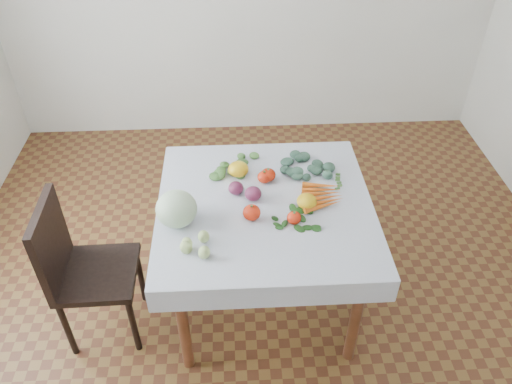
% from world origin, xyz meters
% --- Properties ---
extents(ground, '(4.00, 4.00, 0.00)m').
position_xyz_m(ground, '(0.00, 0.00, 0.00)').
color(ground, brown).
extents(table, '(1.00, 1.00, 0.75)m').
position_xyz_m(table, '(0.00, 0.00, 0.65)').
color(table, brown).
rests_on(table, ground).
extents(tablecloth, '(1.12, 1.12, 0.01)m').
position_xyz_m(tablecloth, '(0.00, 0.00, 0.75)').
color(tablecloth, white).
rests_on(tablecloth, table).
extents(chair, '(0.41, 0.41, 0.90)m').
position_xyz_m(chair, '(-0.99, -0.16, 0.52)').
color(chair, black).
rests_on(chair, ground).
extents(cabbage, '(0.27, 0.27, 0.18)m').
position_xyz_m(cabbage, '(-0.45, -0.12, 0.85)').
color(cabbage, beige).
rests_on(cabbage, tablecloth).
extents(tomato_a, '(0.10, 0.10, 0.07)m').
position_xyz_m(tomato_a, '(0.03, 0.20, 0.79)').
color(tomato_a, red).
rests_on(tomato_a, tablecloth).
extents(tomato_b, '(0.09, 0.09, 0.07)m').
position_xyz_m(tomato_b, '(0.01, 0.19, 0.79)').
color(tomato_b, red).
rests_on(tomato_b, tablecloth).
extents(tomato_c, '(0.09, 0.09, 0.06)m').
position_xyz_m(tomato_c, '(0.13, -0.15, 0.79)').
color(tomato_c, red).
rests_on(tomato_c, tablecloth).
extents(tomato_d, '(0.12, 0.12, 0.08)m').
position_xyz_m(tomato_d, '(-0.08, -0.11, 0.80)').
color(tomato_d, red).
rests_on(tomato_d, tablecloth).
extents(heirloom_back, '(0.14, 0.14, 0.08)m').
position_xyz_m(heirloom_back, '(-0.13, 0.26, 0.80)').
color(heirloom_back, yellow).
rests_on(heirloom_back, tablecloth).
extents(heirloom_front, '(0.13, 0.13, 0.07)m').
position_xyz_m(heirloom_front, '(0.21, -0.04, 0.79)').
color(heirloom_front, yellow).
rests_on(heirloom_front, tablecloth).
extents(onion_a, '(0.10, 0.10, 0.07)m').
position_xyz_m(onion_a, '(-0.15, 0.09, 0.79)').
color(onion_a, '#4F162F').
rests_on(onion_a, tablecloth).
extents(onion_b, '(0.10, 0.10, 0.08)m').
position_xyz_m(onion_b, '(-0.06, 0.04, 0.79)').
color(onion_b, '#4F162F').
rests_on(onion_b, tablecloth).
extents(tomatillo_cluster, '(0.13, 0.15, 0.05)m').
position_xyz_m(tomatillo_cluster, '(-0.32, -0.31, 0.78)').
color(tomatillo_cluster, '#B6D87C').
rests_on(tomatillo_cluster, tablecloth).
extents(carrot_bunch, '(0.22, 0.25, 0.03)m').
position_xyz_m(carrot_bunch, '(0.31, 0.03, 0.77)').
color(carrot_bunch, '#F7561B').
rests_on(carrot_bunch, tablecloth).
extents(kale_bunch, '(0.30, 0.23, 0.04)m').
position_xyz_m(kale_bunch, '(0.26, 0.29, 0.78)').
color(kale_bunch, '#365949').
rests_on(kale_bunch, tablecloth).
extents(basil_bunch, '(0.24, 0.21, 0.01)m').
position_xyz_m(basil_bunch, '(0.13, -0.14, 0.76)').
color(basil_bunch, '#1F531A').
rests_on(basil_bunch, tablecloth).
extents(dill_bunch, '(0.24, 0.24, 0.03)m').
position_xyz_m(dill_bunch, '(-0.14, 0.33, 0.77)').
color(dill_bunch, '#51853D').
rests_on(dill_bunch, tablecloth).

